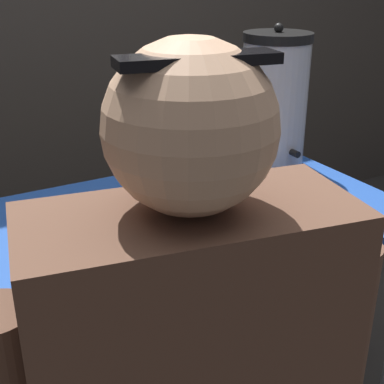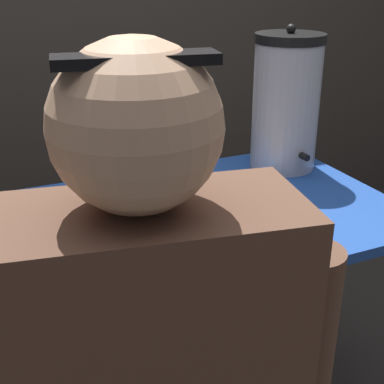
# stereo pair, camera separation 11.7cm
# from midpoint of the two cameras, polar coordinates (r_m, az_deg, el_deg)

# --- Properties ---
(folding_table) EXTENTS (1.13, 0.71, 0.73)m
(folding_table) POSITION_cam_midpoint_polar(r_m,az_deg,el_deg) (1.46, -2.37, -4.24)
(folding_table) COLOR #1E479E
(folding_table) RESTS_ON ground
(donut_box) EXTENTS (0.61, 0.38, 0.05)m
(donut_box) POSITION_cam_midpoint_polar(r_m,az_deg,el_deg) (1.42, -2.63, -1.58)
(donut_box) COLOR beige
(donut_box) RESTS_ON folding_table
(coffee_urn) EXTENTS (0.22, 0.24, 0.45)m
(coffee_urn) POSITION_cam_midpoint_polar(r_m,az_deg,el_deg) (1.74, 6.84, 9.63)
(coffee_urn) COLOR #B7B7BC
(coffee_urn) RESTS_ON folding_table
(cell_phone) EXTENTS (0.12, 0.17, 0.01)m
(cell_phone) POSITION_cam_midpoint_polar(r_m,az_deg,el_deg) (1.26, -18.22, -7.17)
(cell_phone) COLOR black
(cell_phone) RESTS_ON folding_table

